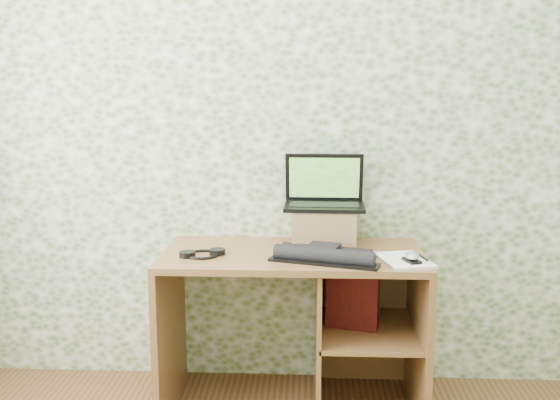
# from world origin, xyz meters

# --- Properties ---
(wall_back) EXTENTS (3.50, 0.00, 3.50)m
(wall_back) POSITION_xyz_m (0.00, 1.75, 1.30)
(wall_back) COLOR white
(wall_back) RESTS_ON ground
(desk) EXTENTS (1.20, 0.60, 0.75)m
(desk) POSITION_xyz_m (0.08, 1.47, 0.48)
(desk) COLOR brown
(desk) RESTS_ON floor
(riser) EXTENTS (0.30, 0.26, 0.18)m
(riser) POSITION_xyz_m (0.14, 1.58, 0.84)
(riser) COLOR #8D613F
(riser) RESTS_ON desk
(laptop) EXTENTS (0.38, 0.27, 0.25)m
(laptop) POSITION_xyz_m (0.14, 1.63, 0.99)
(laptop) COLOR black
(laptop) RESTS_ON riser
(keyboard) EXTENTS (0.49, 0.37, 0.07)m
(keyboard) POSITION_xyz_m (0.14, 1.32, 0.77)
(keyboard) COLOR black
(keyboard) RESTS_ON desk
(headphones) EXTENTS (0.20, 0.19, 0.03)m
(headphones) POSITION_xyz_m (-0.41, 1.36, 0.76)
(headphones) COLOR black
(headphones) RESTS_ON desk
(notepad) EXTENTS (0.25, 0.31, 0.01)m
(notepad) POSITION_xyz_m (0.49, 1.30, 0.76)
(notepad) COLOR white
(notepad) RESTS_ON desk
(mouse) EXTENTS (0.09, 0.11, 0.03)m
(mouse) POSITION_xyz_m (0.51, 1.26, 0.78)
(mouse) COLOR #BCBCBE
(mouse) RESTS_ON notepad
(pen) EXTENTS (0.04, 0.13, 0.01)m
(pen) POSITION_xyz_m (0.57, 1.33, 0.77)
(pen) COLOR black
(pen) RESTS_ON notepad
(red_box) EXTENTS (0.25, 0.13, 0.29)m
(red_box) POSITION_xyz_m (0.28, 1.44, 0.53)
(red_box) COLOR maroon
(red_box) RESTS_ON desk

